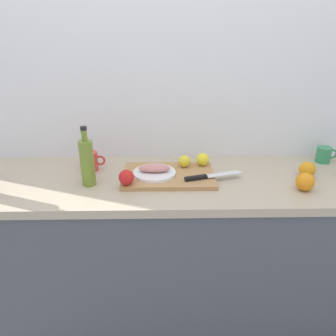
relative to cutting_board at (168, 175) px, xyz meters
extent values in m
plane|color=slate|center=(0.00, -0.02, -0.91)|extent=(12.00, 12.00, 0.00)
cube|color=white|center=(0.00, 0.31, 0.34)|extent=(3.20, 0.05, 2.50)
cube|color=#4C5159|center=(0.00, -0.02, -0.48)|extent=(2.00, 0.58, 0.86)
cube|color=#B7A88E|center=(0.00, -0.02, -0.03)|extent=(2.00, 0.60, 0.04)
cube|color=tan|center=(0.00, 0.00, 0.00)|extent=(0.45, 0.30, 0.02)
cylinder|color=white|center=(-0.07, -0.01, 0.02)|extent=(0.21, 0.21, 0.01)
ellipsoid|color=tan|center=(-0.07, -0.01, 0.04)|extent=(0.16, 0.07, 0.04)
cube|color=silver|center=(0.27, -0.03, 0.02)|extent=(0.18, 0.09, 0.00)
cube|color=black|center=(0.13, -0.07, 0.02)|extent=(0.11, 0.05, 0.02)
sphere|color=yellow|center=(0.18, 0.10, 0.04)|extent=(0.07, 0.07, 0.07)
sphere|color=yellow|center=(0.09, 0.09, 0.04)|extent=(0.06, 0.06, 0.06)
sphere|color=red|center=(-0.19, -0.12, 0.05)|extent=(0.07, 0.07, 0.07)
cylinder|color=olive|center=(-0.37, -0.07, 0.10)|extent=(0.06, 0.06, 0.22)
cylinder|color=olive|center=(-0.37, -0.07, 0.23)|extent=(0.03, 0.03, 0.05)
cylinder|color=black|center=(-0.37, -0.07, 0.26)|extent=(0.03, 0.03, 0.02)
cylinder|color=#338C59|center=(0.86, 0.19, 0.03)|extent=(0.08, 0.08, 0.09)
torus|color=#338C59|center=(0.91, 0.19, 0.04)|extent=(0.06, 0.01, 0.06)
cylinder|color=#CC3F38|center=(-0.40, 0.10, 0.04)|extent=(0.08, 0.08, 0.10)
torus|color=#CC3F38|center=(-0.35, 0.10, 0.04)|extent=(0.06, 0.01, 0.06)
sphere|color=orange|center=(0.62, -0.15, 0.03)|extent=(0.08, 0.08, 0.08)
sphere|color=orange|center=(0.69, -0.01, 0.03)|extent=(0.08, 0.08, 0.08)
camera|label=1|loc=(-0.03, -1.40, 0.64)|focal=33.27mm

